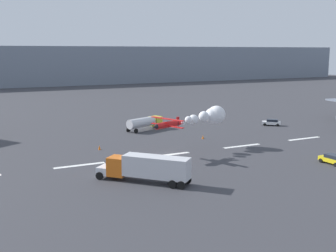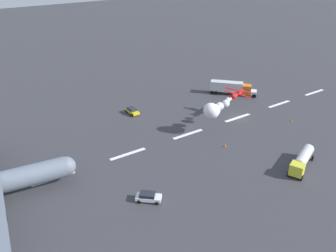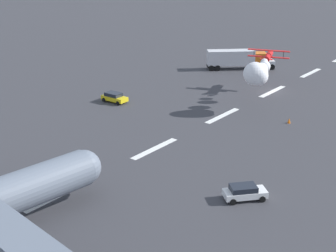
{
  "view_description": "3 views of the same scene",
  "coord_description": "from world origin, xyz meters",
  "px_view_note": "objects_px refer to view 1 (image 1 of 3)",
  "views": [
    {
      "loc": [
        -31.12,
        -63.08,
        17.47
      ],
      "look_at": [
        -0.86,
        -1.67,
        5.34
      ],
      "focal_mm": 45.27,
      "sensor_mm": 36.0,
      "label": 1
    },
    {
      "loc": [
        57.92,
        55.27,
        37.61
      ],
      "look_at": [
        19.73,
        -1.65,
        2.61
      ],
      "focal_mm": 37.36,
      "sensor_mm": 36.0,
      "label": 2
    },
    {
      "loc": [
        74.26,
        36.69,
        24.64
      ],
      "look_at": [
        28.09,
        0.0,
        2.19
      ],
      "focal_mm": 54.05,
      "sensor_mm": 36.0,
      "label": 3
    }
  ],
  "objects_px": {
    "traffic_cone_far": "(203,137)",
    "semi_truck_orange": "(146,167)",
    "followme_car_yellow": "(333,159)",
    "stunt_biplane_red": "(210,116)",
    "airport_staff_sedan": "(272,122)",
    "fuel_tanker_truck": "(145,122)",
    "traffic_cone_near": "(99,148)"
  },
  "relations": [
    {
      "from": "traffic_cone_far",
      "to": "semi_truck_orange",
      "type": "bearing_deg",
      "value": -135.34
    },
    {
      "from": "semi_truck_orange",
      "to": "traffic_cone_far",
      "type": "distance_m",
      "value": 30.47
    },
    {
      "from": "semi_truck_orange",
      "to": "followme_car_yellow",
      "type": "distance_m",
      "value": 30.3
    },
    {
      "from": "stunt_biplane_red",
      "to": "airport_staff_sedan",
      "type": "height_order",
      "value": "stunt_biplane_red"
    },
    {
      "from": "stunt_biplane_red",
      "to": "followme_car_yellow",
      "type": "distance_m",
      "value": 22.48
    },
    {
      "from": "fuel_tanker_truck",
      "to": "followme_car_yellow",
      "type": "relative_size",
      "value": 2.26
    },
    {
      "from": "semi_truck_orange",
      "to": "fuel_tanker_truck",
      "type": "relative_size",
      "value": 1.19
    },
    {
      "from": "stunt_biplane_red",
      "to": "followme_car_yellow",
      "type": "xyz_separation_m",
      "value": [
        10.98,
        -18.99,
        -4.91
      ]
    },
    {
      "from": "stunt_biplane_red",
      "to": "semi_truck_orange",
      "type": "bearing_deg",
      "value": -142.18
    },
    {
      "from": "stunt_biplane_red",
      "to": "traffic_cone_near",
      "type": "height_order",
      "value": "stunt_biplane_red"
    },
    {
      "from": "airport_staff_sedan",
      "to": "traffic_cone_near",
      "type": "bearing_deg",
      "value": -172.11
    },
    {
      "from": "semi_truck_orange",
      "to": "fuel_tanker_truck",
      "type": "distance_m",
      "value": 38.45
    },
    {
      "from": "airport_staff_sedan",
      "to": "traffic_cone_near",
      "type": "xyz_separation_m",
      "value": [
        -44.29,
        -6.14,
        -0.44
      ]
    },
    {
      "from": "stunt_biplane_red",
      "to": "traffic_cone_near",
      "type": "bearing_deg",
      "value": 160.66
    },
    {
      "from": "stunt_biplane_red",
      "to": "semi_truck_orange",
      "type": "xyz_separation_m",
      "value": [
        -18.99,
        -14.74,
        -3.62
      ]
    },
    {
      "from": "followme_car_yellow",
      "to": "airport_staff_sedan",
      "type": "distance_m",
      "value": 34.87
    },
    {
      "from": "fuel_tanker_truck",
      "to": "traffic_cone_far",
      "type": "xyz_separation_m",
      "value": [
        6.66,
        -14.03,
        -1.37
      ]
    },
    {
      "from": "semi_truck_orange",
      "to": "traffic_cone_far",
      "type": "xyz_separation_m",
      "value": [
        21.64,
        21.38,
        -1.73
      ]
    },
    {
      "from": "semi_truck_orange",
      "to": "airport_staff_sedan",
      "type": "height_order",
      "value": "semi_truck_orange"
    },
    {
      "from": "traffic_cone_far",
      "to": "stunt_biplane_red",
      "type": "bearing_deg",
      "value": -111.72
    },
    {
      "from": "stunt_biplane_red",
      "to": "airport_staff_sedan",
      "type": "relative_size",
      "value": 3.89
    },
    {
      "from": "fuel_tanker_truck",
      "to": "followme_car_yellow",
      "type": "height_order",
      "value": "fuel_tanker_truck"
    },
    {
      "from": "followme_car_yellow",
      "to": "stunt_biplane_red",
      "type": "bearing_deg",
      "value": 120.03
    },
    {
      "from": "followme_car_yellow",
      "to": "semi_truck_orange",
      "type": "bearing_deg",
      "value": 171.94
    },
    {
      "from": "stunt_biplane_red",
      "to": "fuel_tanker_truck",
      "type": "xyz_separation_m",
      "value": [
        -4.02,
        20.66,
        -3.98
      ]
    },
    {
      "from": "fuel_tanker_truck",
      "to": "traffic_cone_near",
      "type": "distance_m",
      "value": 20.53
    },
    {
      "from": "followme_car_yellow",
      "to": "fuel_tanker_truck",
      "type": "bearing_deg",
      "value": 110.71
    },
    {
      "from": "fuel_tanker_truck",
      "to": "airport_staff_sedan",
      "type": "height_order",
      "value": "fuel_tanker_truck"
    },
    {
      "from": "semi_truck_orange",
      "to": "followme_car_yellow",
      "type": "relative_size",
      "value": 2.69
    },
    {
      "from": "stunt_biplane_red",
      "to": "airport_staff_sedan",
      "type": "bearing_deg",
      "value": 26.8
    },
    {
      "from": "fuel_tanker_truck",
      "to": "traffic_cone_near",
      "type": "xyz_separation_m",
      "value": [
        -14.95,
        -14.01,
        -1.37
      ]
    },
    {
      "from": "semi_truck_orange",
      "to": "followme_car_yellow",
      "type": "bearing_deg",
      "value": -8.06
    }
  ]
}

